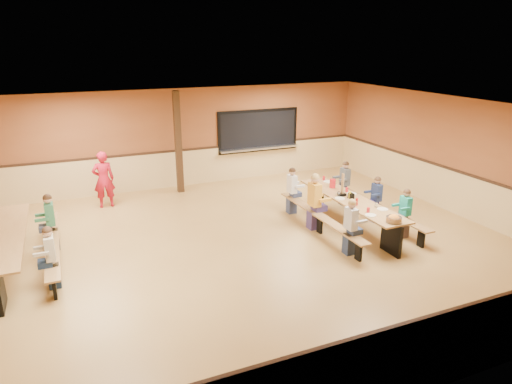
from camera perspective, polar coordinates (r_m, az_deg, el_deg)
name	(u,v)px	position (r m, az deg, el deg)	size (l,w,h in m)	color
ground	(240,248)	(10.10, -2.03, -6.98)	(12.00, 12.00, 0.00)	#9F753C
room_envelope	(240,219)	(9.83, -2.07, -3.34)	(12.04, 10.04, 3.02)	brown
kitchen_pass_through	(258,133)	(14.98, 0.30, 7.45)	(2.78, 0.28, 1.38)	black
structural_post	(178,143)	(13.58, -9.70, 6.10)	(0.18, 0.18, 3.00)	black
cafeteria_table_main	(350,207)	(11.19, 11.67, -1.86)	(1.91, 3.70, 0.74)	#9C6F3E
cafeteria_table_second	(6,244)	(10.26, -28.78, -5.76)	(1.91, 3.70, 0.74)	#9C6F3E
seated_child_white_left	(350,227)	(9.79, 11.72, -4.34)	(0.37, 0.30, 1.21)	silver
seated_adult_yellow	(314,202)	(10.94, 7.30, -1.25)	(0.44, 0.36, 1.36)	gold
seated_child_grey_left	(292,191)	(11.92, 4.50, 0.13)	(0.37, 0.30, 1.21)	white
seated_child_teal_right	(405,214)	(10.96, 18.10, -2.59)	(0.34, 0.28, 1.15)	teal
seated_child_navy_right	(376,200)	(11.71, 14.78, -0.93)	(0.34, 0.28, 1.15)	navy
seated_child_char_right	(345,183)	(12.76, 11.02, 1.07)	(0.37, 0.30, 1.21)	#4A4F54
seated_child_green_sec	(51,222)	(10.75, -24.26, -3.48)	(0.38, 0.31, 1.24)	#32724B
seated_child_tan_sec	(51,258)	(9.12, -24.22, -7.52)	(0.36, 0.29, 1.18)	#B8AE93
standing_woman	(104,179)	(12.95, -18.51, 1.49)	(0.57, 0.37, 1.56)	red
punch_pitcher	(333,183)	(11.85, 9.55, 1.06)	(0.16, 0.16, 0.22)	red
chip_bowl	(394,219)	(9.89, 16.86, -3.23)	(0.32, 0.32, 0.15)	orange
napkin_dispenser	(351,196)	(11.12, 11.81, -0.48)	(0.10, 0.14, 0.13)	black
condiment_mustard	(350,195)	(11.11, 11.65, -0.37)	(0.06, 0.06, 0.17)	yellow
condiment_ketchup	(357,202)	(10.68, 12.47, -1.20)	(0.06, 0.06, 0.17)	#B2140F
table_paddle	(342,190)	(11.26, 10.73, 0.21)	(0.16, 0.16, 0.56)	black
place_settings	(351,197)	(11.10, 11.76, -0.56)	(0.65, 3.30, 0.11)	beige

